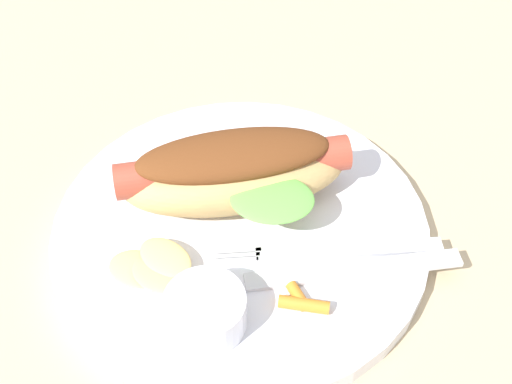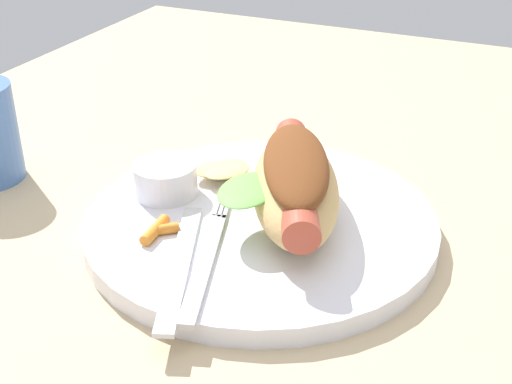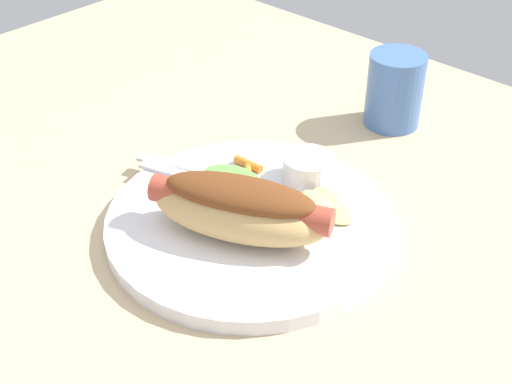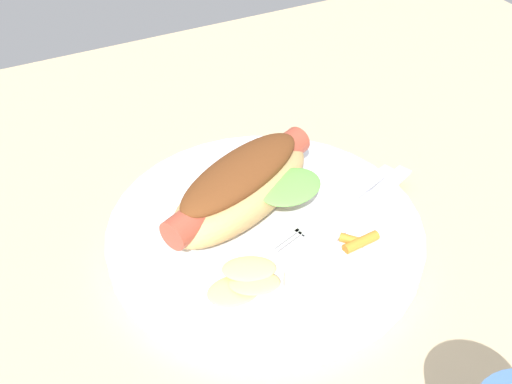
% 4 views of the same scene
% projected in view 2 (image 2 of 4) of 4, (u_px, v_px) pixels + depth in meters
% --- Properties ---
extents(ground_plane, '(1.20, 0.90, 0.02)m').
position_uv_depth(ground_plane, '(249.00, 243.00, 0.57)').
color(ground_plane, tan).
extents(plate, '(0.28, 0.28, 0.02)m').
position_uv_depth(plate, '(261.00, 224.00, 0.57)').
color(plate, white).
rests_on(plate, ground_plane).
extents(hot_dog, '(0.18, 0.13, 0.06)m').
position_uv_depth(hot_dog, '(295.00, 182.00, 0.55)').
color(hot_dog, tan).
rests_on(hot_dog, plate).
extents(sauce_ramekin, '(0.05, 0.05, 0.03)m').
position_uv_depth(sauce_ramekin, '(165.00, 179.00, 0.59)').
color(sauce_ramekin, white).
rests_on(sauce_ramekin, plate).
extents(fork, '(0.16, 0.06, 0.00)m').
position_uv_depth(fork, '(208.00, 256.00, 0.51)').
color(fork, silver).
rests_on(fork, plate).
extents(knife, '(0.15, 0.07, 0.00)m').
position_uv_depth(knife, '(180.00, 264.00, 0.50)').
color(knife, silver).
rests_on(knife, plate).
extents(chips_pile, '(0.07, 0.06, 0.01)m').
position_uv_depth(chips_pile, '(224.00, 170.00, 0.62)').
color(chips_pile, '#E9C879').
rests_on(chips_pile, plate).
extents(carrot_garnish, '(0.03, 0.02, 0.01)m').
position_uv_depth(carrot_garnish, '(158.00, 230.00, 0.54)').
color(carrot_garnish, orange).
rests_on(carrot_garnish, plate).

